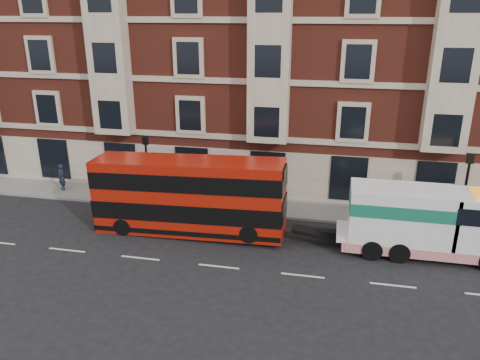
# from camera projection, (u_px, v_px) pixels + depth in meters

# --- Properties ---
(ground) EXTENTS (120.00, 120.00, 0.00)m
(ground) POSITION_uv_depth(u_px,v_px,m) (219.00, 267.00, 22.34)
(ground) COLOR black
(ground) RESTS_ON ground
(sidewalk) EXTENTS (90.00, 3.00, 0.15)m
(sidewalk) POSITION_uv_depth(u_px,v_px,m) (248.00, 205.00, 29.21)
(sidewalk) COLOR slate
(sidewalk) RESTS_ON ground
(victorian_terrace) EXTENTS (45.00, 12.00, 20.40)m
(victorian_terrace) POSITION_uv_depth(u_px,v_px,m) (276.00, 32.00, 32.59)
(victorian_terrace) COLOR maroon
(victorian_terrace) RESTS_ON ground
(lamp_post_west) EXTENTS (0.35, 0.15, 4.35)m
(lamp_post_west) POSITION_uv_depth(u_px,v_px,m) (147.00, 166.00, 28.27)
(lamp_post_west) COLOR black
(lamp_post_west) RESTS_ON sidewalk
(lamp_post_east) EXTENTS (0.35, 0.15, 4.35)m
(lamp_post_east) POSITION_uv_depth(u_px,v_px,m) (465.00, 187.00, 24.83)
(lamp_post_east) COLOR black
(lamp_post_east) RESTS_ON sidewalk
(double_decker_bus) EXTENTS (10.30, 2.36, 4.17)m
(double_decker_bus) POSITION_uv_depth(u_px,v_px,m) (189.00, 195.00, 25.05)
(double_decker_bus) COLOR #A61609
(double_decker_bus) RESTS_ON ground
(tow_truck) EXTENTS (8.25, 2.44, 3.44)m
(tow_truck) POSITION_uv_depth(u_px,v_px,m) (425.00, 221.00, 22.88)
(tow_truck) COLOR white
(tow_truck) RESTS_ON ground
(pedestrian) EXTENTS (0.78, 0.71, 1.79)m
(pedestrian) POSITION_uv_depth(u_px,v_px,m) (61.00, 177.00, 31.16)
(pedestrian) COLOR black
(pedestrian) RESTS_ON sidewalk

